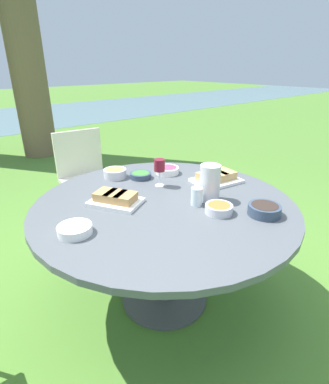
# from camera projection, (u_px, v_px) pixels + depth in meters

# --- Properties ---
(ground_plane) EXTENTS (40.00, 40.00, 0.00)m
(ground_plane) POSITION_uv_depth(u_px,v_px,m) (164.00, 297.00, 2.01)
(ground_plane) COLOR #4C7A2D
(dining_table) EXTENTS (1.50, 1.50, 0.71)m
(dining_table) POSITION_uv_depth(u_px,v_px,m) (164.00, 215.00, 1.76)
(dining_table) COLOR #4C4C51
(dining_table) RESTS_ON ground_plane
(chair_near_left) EXTENTS (0.48, 0.47, 0.89)m
(chair_near_left) POSITION_uv_depth(u_px,v_px,m) (85.00, 172.00, 2.76)
(chair_near_left) COLOR beige
(chair_near_left) RESTS_ON ground_plane
(water_pitcher) EXTENTS (0.13, 0.12, 0.21)m
(water_pitcher) POSITION_uv_depth(u_px,v_px,m) (210.00, 183.00, 1.71)
(water_pitcher) COLOR silver
(water_pitcher) RESTS_ON dining_table
(wine_glass) EXTENTS (0.07, 0.07, 0.18)m
(wine_glass) POSITION_uv_depth(u_px,v_px,m) (160.00, 166.00, 1.90)
(wine_glass) COLOR silver
(wine_glass) RESTS_ON dining_table
(platter_bread_main) EXTENTS (0.34, 0.27, 0.07)m
(platter_bread_main) POSITION_uv_depth(u_px,v_px,m) (216.00, 178.00, 2.00)
(platter_bread_main) COLOR white
(platter_bread_main) RESTS_ON dining_table
(platter_charcuterie) EXTENTS (0.30, 0.34, 0.07)m
(platter_charcuterie) POSITION_uv_depth(u_px,v_px,m) (116.00, 199.00, 1.69)
(platter_charcuterie) COLOR white
(platter_charcuterie) RESTS_ON dining_table
(bowl_fries) EXTENTS (0.16, 0.16, 0.06)m
(bowl_fries) POSITION_uv_depth(u_px,v_px,m) (115.00, 173.00, 2.08)
(bowl_fries) COLOR silver
(bowl_fries) RESTS_ON dining_table
(bowl_salad) EXTENTS (0.15, 0.15, 0.04)m
(bowl_salad) POSITION_uv_depth(u_px,v_px,m) (141.00, 175.00, 2.08)
(bowl_salad) COLOR #334256
(bowl_salad) RESTS_ON dining_table
(bowl_olives) EXTENTS (0.17, 0.17, 0.06)m
(bowl_olives) POSITION_uv_depth(u_px,v_px,m) (264.00, 209.00, 1.57)
(bowl_olives) COLOR #334256
(bowl_olives) RESTS_ON dining_table
(bowl_dip_red) EXTENTS (0.17, 0.17, 0.05)m
(bowl_dip_red) POSITION_uv_depth(u_px,v_px,m) (167.00, 170.00, 2.16)
(bowl_dip_red) COLOR white
(bowl_dip_red) RESTS_ON dining_table
(bowl_dip_cream) EXTENTS (0.16, 0.16, 0.04)m
(bowl_dip_cream) POSITION_uv_depth(u_px,v_px,m) (75.00, 229.00, 1.39)
(bowl_dip_cream) COLOR white
(bowl_dip_cream) RESTS_ON dining_table
(bowl_roasted_veg) EXTENTS (0.15, 0.15, 0.05)m
(bowl_roasted_veg) POSITION_uv_depth(u_px,v_px,m) (219.00, 208.00, 1.59)
(bowl_roasted_veg) COLOR silver
(bowl_roasted_veg) RESTS_ON dining_table
(cup_water_near) EXTENTS (0.06, 0.06, 0.10)m
(cup_water_near) POSITION_uv_depth(u_px,v_px,m) (197.00, 196.00, 1.67)
(cup_water_near) COLOR silver
(cup_water_near) RESTS_ON dining_table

